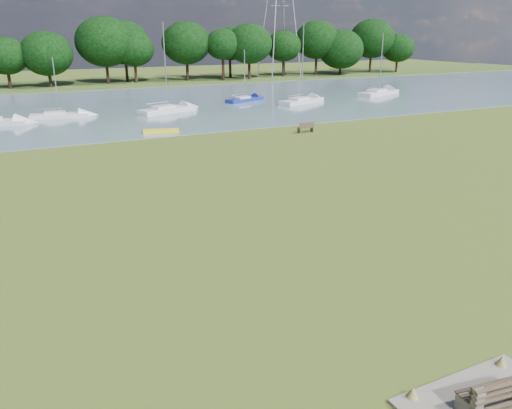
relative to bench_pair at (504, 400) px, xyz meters
name	(u,v)px	position (x,y,z in m)	size (l,w,h in m)	color
ground	(250,225)	(0.00, 14.00, -0.52)	(220.00, 220.00, 0.00)	brown
river	(99,109)	(0.00, 56.00, -0.52)	(220.00, 40.00, 0.10)	slate
far_bank	(69,85)	(0.00, 86.00, -0.52)	(220.00, 20.00, 0.40)	#4C6626
bench_pair	(504,400)	(0.00, 0.00, 0.00)	(2.07, 1.39, 1.04)	gray
riverbank_bench	(306,127)	(14.38, 32.40, -0.04)	(1.57, 0.51, 0.96)	brown
kayak	(161,131)	(2.48, 38.00, -0.31)	(3.19, 0.75, 0.32)	yellow
tree_line	(75,47)	(1.21, 82.00, 5.81)	(145.29, 8.75, 10.59)	black
sailboat_0	(244,98)	(18.07, 53.70, -0.07)	(5.80, 3.38, 6.47)	navy
sailboat_1	(378,91)	(38.35, 51.66, 0.02)	(8.04, 4.65, 8.44)	silver
sailboat_4	(59,114)	(-4.98, 50.79, -0.08)	(6.10, 2.61, 6.20)	silver
sailboat_5	(167,108)	(6.35, 49.16, 0.05)	(7.13, 4.26, 9.65)	silver
sailboat_6	(301,99)	(23.88, 49.08, 0.01)	(7.22, 4.32, 9.64)	silver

